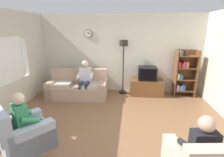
# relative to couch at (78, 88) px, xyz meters

# --- Properties ---
(ground_plane) EXTENTS (12.00, 12.00, 0.00)m
(ground_plane) POSITION_rel_couch_xyz_m (1.32, -1.79, -0.31)
(ground_plane) COLOR brown
(back_wall_assembly) EXTENTS (6.20, 0.17, 2.70)m
(back_wall_assembly) POSITION_rel_couch_xyz_m (1.32, 0.87, 1.04)
(back_wall_assembly) COLOR beige
(back_wall_assembly) RESTS_ON ground_plane
(couch) EXTENTS (1.95, 1.00, 0.90)m
(couch) POSITION_rel_couch_xyz_m (0.00, 0.00, 0.00)
(couch) COLOR tan
(couch) RESTS_ON ground_plane
(tv_stand) EXTENTS (1.10, 0.56, 0.55)m
(tv_stand) POSITION_rel_couch_xyz_m (2.28, 0.46, -0.04)
(tv_stand) COLOR brown
(tv_stand) RESTS_ON ground_plane
(tv) EXTENTS (0.60, 0.49, 0.44)m
(tv) POSITION_rel_couch_xyz_m (2.28, 0.44, 0.45)
(tv) COLOR black
(tv) RESTS_ON tv_stand
(bookshelf) EXTENTS (0.68, 0.36, 1.55)m
(bookshelf) POSITION_rel_couch_xyz_m (3.48, 0.53, 0.47)
(bookshelf) COLOR brown
(bookshelf) RESTS_ON ground_plane
(floor_lamp) EXTENTS (0.28, 0.28, 1.85)m
(floor_lamp) POSITION_rel_couch_xyz_m (1.47, 0.56, 1.14)
(floor_lamp) COLOR black
(floor_lamp) RESTS_ON ground_plane
(armchair_near_window) EXTENTS (1.18, 1.19, 0.90)m
(armchair_near_window) POSITION_rel_couch_xyz_m (-0.24, -2.62, -0.02)
(armchair_near_window) COLOR #9EADBC
(armchair_near_window) RESTS_ON ground_plane
(person_on_couch) EXTENTS (0.53, 0.55, 1.24)m
(person_on_couch) POSITION_rel_couch_xyz_m (0.28, -0.11, 0.39)
(person_on_couch) COLOR silver
(person_on_couch) RESTS_ON ground_plane
(person_in_left_armchair) EXTENTS (0.63, 0.64, 1.12)m
(person_in_left_armchair) POSITION_rel_couch_xyz_m (-0.18, -2.55, 0.29)
(person_in_left_armchair) COLOR #338C59
(person_in_left_armchair) RESTS_ON ground_plane
(person_in_right_armchair) EXTENTS (0.55, 0.57, 1.12)m
(person_in_right_armchair) POSITION_rel_couch_xyz_m (2.72, -3.04, 0.29)
(person_in_right_armchair) COLOR black
(person_in_right_armchair) RESTS_ON ground_plane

